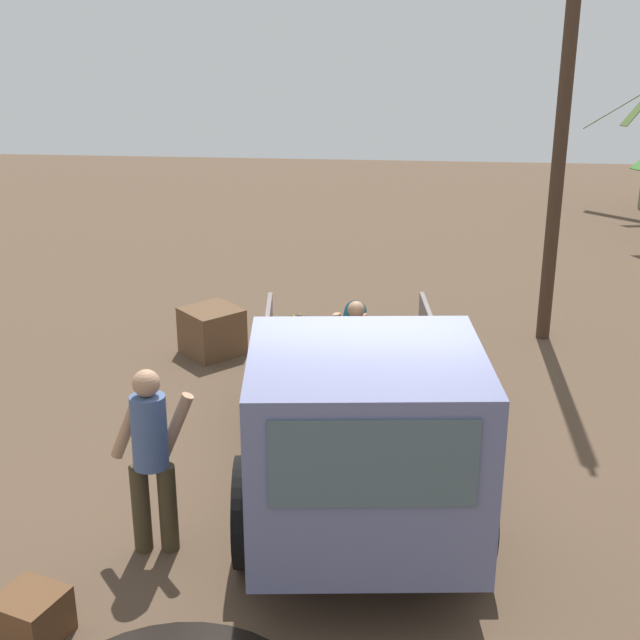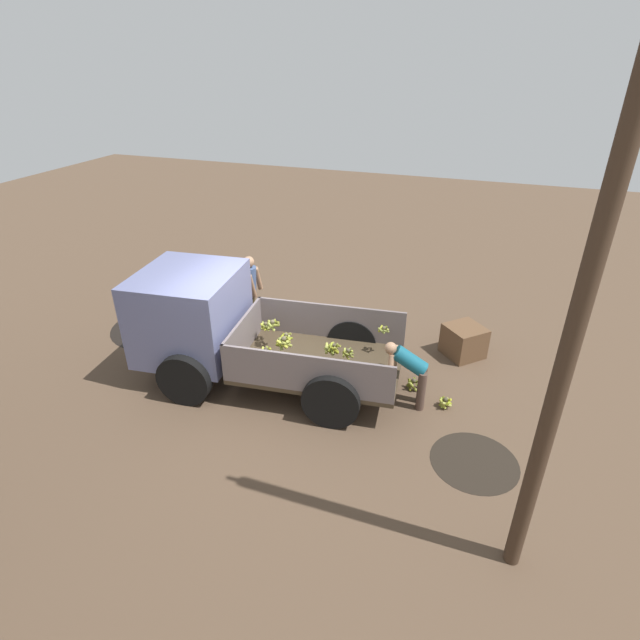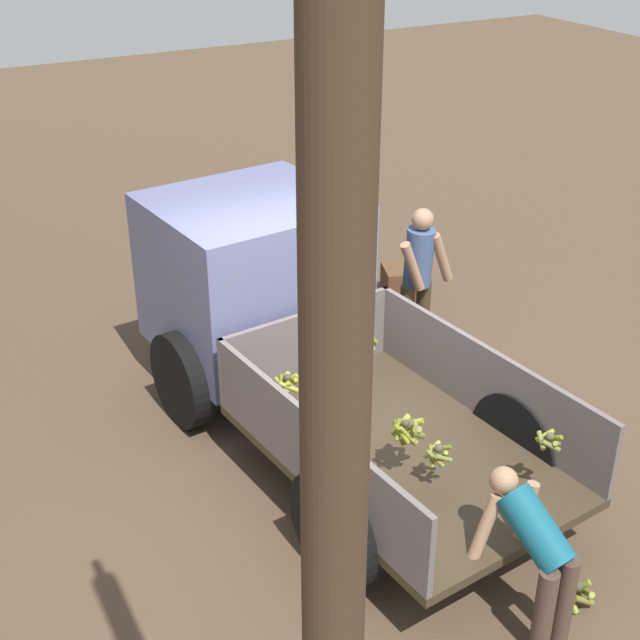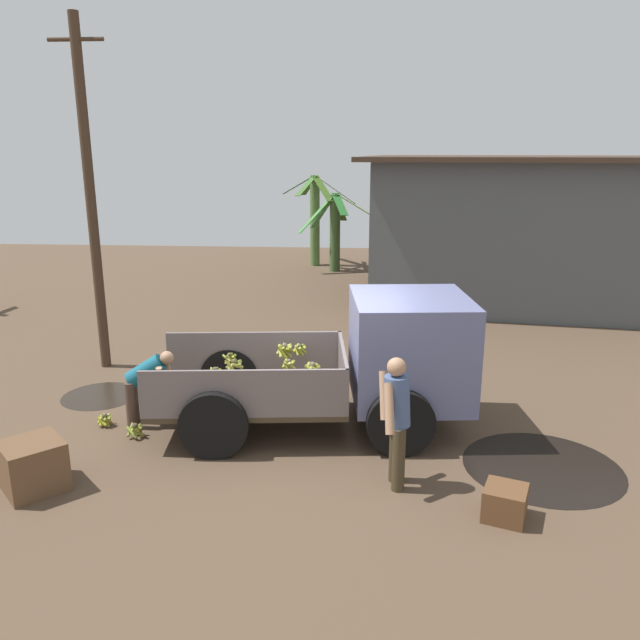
{
  "view_description": "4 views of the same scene",
  "coord_description": "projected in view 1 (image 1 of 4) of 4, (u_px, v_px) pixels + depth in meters",
  "views": [
    {
      "loc": [
        7.5,
        0.3,
        4.58
      ],
      "look_at": [
        -1.06,
        -0.47,
        1.38
      ],
      "focal_mm": 50.0,
      "sensor_mm": 36.0,
      "label": 1
    },
    {
      "loc": [
        -3.48,
        6.79,
        5.35
      ],
      "look_at": [
        -1.12,
        0.04,
        1.49
      ],
      "focal_mm": 28.0,
      "sensor_mm": 36.0,
      "label": 2
    },
    {
      "loc": [
        -5.99,
        3.3,
        4.93
      ],
      "look_at": [
        -0.15,
        0.13,
        1.4
      ],
      "focal_mm": 50.0,
      "sensor_mm": 36.0,
      "label": 3
    },
    {
      "loc": [
        0.65,
        -8.73,
        4.04
      ],
      "look_at": [
        -0.08,
        0.91,
        1.41
      ],
      "focal_mm": 35.0,
      "sensor_mm": 36.0,
      "label": 4
    }
  ],
  "objects": [
    {
      "name": "ground",
      "position": [
        358.0,
        493.0,
        8.62
      ],
      "size": [
        36.0,
        36.0,
        0.0
      ],
      "primitive_type": "plane",
      "color": "brown"
    },
    {
      "name": "mud_patch_1",
      "position": [
        436.0,
        347.0,
        12.13
      ],
      "size": [
        1.3,
        1.3,
        0.01
      ],
      "primitive_type": "cylinder",
      "color": "black",
      "rests_on": "ground"
    },
    {
      "name": "cargo_truck",
      "position": [
        362.0,
        436.0,
        7.44
      ],
      "size": [
        4.77,
        2.47,
        2.0
      ],
      "rotation": [
        0.0,
        0.0,
        0.1
      ],
      "color": "#413424",
      "rests_on": "ground"
    },
    {
      "name": "utility_pole",
      "position": [
        564.0,
        103.0,
        11.37
      ],
      "size": [
        0.98,
        0.18,
        6.32
      ],
      "color": "#422F21",
      "rests_on": "ground"
    },
    {
      "name": "person_foreground_visitor",
      "position": [
        151.0,
        452.0,
        7.47
      ],
      "size": [
        0.41,
        0.74,
        1.68
      ],
      "rotation": [
        0.0,
        0.0,
        3.26
      ],
      "color": "#3E3320",
      "rests_on": "ground"
    },
    {
      "name": "person_worker_loading",
      "position": [
        354.0,
        328.0,
        10.84
      ],
      "size": [
        0.75,
        0.6,
        1.17
      ],
      "rotation": [
        0.0,
        0.0,
        0.12
      ],
      "color": "#503B31",
      "rests_on": "ground"
    },
    {
      "name": "banana_bunch_on_ground_0",
      "position": [
        317.0,
        370.0,
        11.11
      ],
      "size": [
        0.27,
        0.25,
        0.23
      ],
      "color": "#48412F",
      "rests_on": "ground"
    },
    {
      "name": "banana_bunch_on_ground_1",
      "position": [
        348.0,
        353.0,
        11.65
      ],
      "size": [
        0.23,
        0.23,
        0.2
      ],
      "color": "#453F2D",
      "rests_on": "ground"
    },
    {
      "name": "wooden_crate_0",
      "position": [
        212.0,
        331.0,
        11.85
      ],
      "size": [
        0.96,
        0.96,
        0.62
      ],
      "primitive_type": "cube",
      "rotation": [
        0.0,
        0.0,
        5.48
      ],
      "color": "brown",
      "rests_on": "ground"
    },
    {
      "name": "wooden_crate_1",
      "position": [
        31.0,
        616.0,
        6.64
      ],
      "size": [
        0.59,
        0.59,
        0.38
      ],
      "primitive_type": "cube",
      "rotation": [
        0.0,
        0.0,
        2.8
      ],
      "color": "brown",
      "rests_on": "ground"
    }
  ]
}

